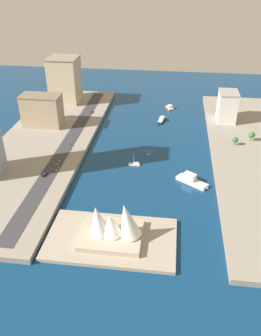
# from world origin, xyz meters

# --- Properties ---
(ground_plane) EXTENTS (440.00, 440.00, 0.00)m
(ground_plane) POSITION_xyz_m (0.00, 0.00, 0.00)
(ground_plane) COLOR navy
(quay_west) EXTENTS (70.00, 240.00, 3.37)m
(quay_west) POSITION_xyz_m (-80.79, 0.00, 1.69)
(quay_west) COLOR gray
(quay_west) RESTS_ON ground_plane
(quay_east) EXTENTS (70.00, 240.00, 3.37)m
(quay_east) POSITION_xyz_m (80.79, 0.00, 1.69)
(quay_east) COLOR gray
(quay_east) RESTS_ON ground_plane
(peninsula_point) EXTENTS (65.74, 38.23, 2.00)m
(peninsula_point) POSITION_xyz_m (10.92, 98.63, 1.00)
(peninsula_point) COLOR #A89E89
(peninsula_point) RESTS_ON ground_plane
(road_strip) EXTENTS (10.47, 228.00, 0.15)m
(road_strip) POSITION_xyz_m (61.56, 0.00, 3.45)
(road_strip) COLOR #38383D
(road_strip) RESTS_ON quay_east
(sailboat_small_white) EXTENTS (8.67, 2.95, 9.52)m
(sailboat_small_white) POSITION_xyz_m (8.13, 21.85, 0.92)
(sailboat_small_white) COLOR white
(sailboat_small_white) RESTS_ON ground_plane
(ferry_white_commuter) EXTENTS (21.02, 17.14, 6.45)m
(ferry_white_commuter) POSITION_xyz_m (-30.66, 39.44, 2.16)
(ferry_white_commuter) COLOR silver
(ferry_white_commuter) RESTS_ON ground_plane
(patrol_launch_navy) EXTENTS (7.63, 15.78, 3.98)m
(patrol_launch_navy) POSITION_xyz_m (-6.59, -57.18, 1.46)
(patrol_launch_navy) COLOR #1E284C
(patrol_launch_navy) RESTS_ON ground_plane
(water_taxi_orange) EXTENTS (8.78, 11.80, 3.97)m
(water_taxi_orange) POSITION_xyz_m (-12.81, -88.57, 1.43)
(water_taxi_orange) COLOR orange
(water_taxi_orange) RESTS_ON ground_plane
(apartment_midrise_tan) EXTENTS (32.74, 18.03, 26.05)m
(apartment_midrise_tan) POSITION_xyz_m (91.04, -29.25, 16.43)
(apartment_midrise_tan) COLOR tan
(apartment_midrise_tan) RESTS_ON quay_east
(office_block_beige) EXTENTS (27.80, 27.89, 42.23)m
(office_block_beige) POSITION_xyz_m (88.53, -88.37, 24.52)
(office_block_beige) COLOR #C6B793
(office_block_beige) RESTS_ON quay_east
(hotel_broad_white) EXTENTS (15.70, 21.69, 25.40)m
(hotel_broad_white) POSITION_xyz_m (-61.49, -59.04, 16.10)
(hotel_broad_white) COLOR silver
(hotel_broad_white) RESTS_ON quay_west
(sedan_silver) EXTENTS (2.04, 4.99, 1.46)m
(sedan_silver) POSITION_xyz_m (59.59, 32.34, 4.25)
(sedan_silver) COLOR black
(sedan_silver) RESTS_ON road_strip
(taxi_yellow_cab) EXTENTS (1.88, 4.35, 1.54)m
(taxi_yellow_cab) POSITION_xyz_m (57.60, 40.43, 4.28)
(taxi_yellow_cab) COLOR black
(taxi_yellow_cab) RESTS_ON road_strip
(pickup_red) EXTENTS (2.12, 5.03, 1.44)m
(pickup_red) POSITION_xyz_m (57.75, -61.32, 4.24)
(pickup_red) COLOR black
(pickup_red) RESTS_ON road_strip
(suv_black) EXTENTS (2.08, 4.53, 1.44)m
(suv_black) POSITION_xyz_m (63.66, 47.75, 4.23)
(suv_black) COLOR black
(suv_black) RESTS_ON road_strip
(traffic_light_waterfront) EXTENTS (0.36, 0.36, 6.50)m
(traffic_light_waterfront) POSITION_xyz_m (55.47, 13.04, 7.71)
(traffic_light_waterfront) COLOR black
(traffic_light_waterfront) RESTS_ON quay_east
(opera_landmark) EXTENTS (31.00, 25.42, 22.47)m
(opera_landmark) POSITION_xyz_m (9.87, 98.63, 9.94)
(opera_landmark) COLOR #BCAD93
(opera_landmark) RESTS_ON peninsula_point
(park_tree_cluster) EXTENTS (18.27, 14.00, 7.38)m
(park_tree_cluster) POSITION_xyz_m (-71.50, -17.38, 7.99)
(park_tree_cluster) COLOR brown
(park_tree_cluster) RESTS_ON quay_west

